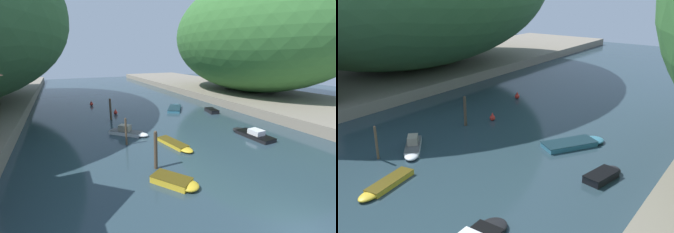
% 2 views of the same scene
% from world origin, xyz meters
% --- Properties ---
extents(water_surface, '(130.00, 130.00, 0.00)m').
position_xyz_m(water_surface, '(0.00, 30.00, 0.00)').
color(water_surface, '#283D47').
rests_on(water_surface, ground).
extents(left_bank, '(22.00, 120.00, 1.41)m').
position_xyz_m(left_bank, '(-26.55, 30.00, 0.71)').
color(left_bank, gray).
rests_on(left_bank, ground).
extents(boat_near_quay, '(2.13, 5.11, 0.40)m').
position_xyz_m(boat_near_quay, '(-0.54, 13.47, 0.20)').
color(boat_near_quay, gold).
rests_on(boat_near_quay, water_surface).
extents(boat_white_cruiser, '(2.04, 3.74, 0.58)m').
position_xyz_m(boat_white_cruiser, '(11.54, 24.14, 0.28)').
color(boat_white_cruiser, black).
rests_on(boat_white_cruiser, water_surface).
extents(boat_far_right_bank, '(4.85, 6.13, 0.47)m').
position_xyz_m(boat_far_right_bank, '(7.11, 28.47, 0.23)').
color(boat_far_right_bank, teal).
rests_on(boat_far_right_bank, water_surface).
extents(boat_far_upstream, '(4.25, 4.25, 1.18)m').
position_xyz_m(boat_far_upstream, '(-3.90, 18.97, 0.35)').
color(boat_far_upstream, white).
rests_on(boat_far_upstream, water_surface).
extents(mooring_post_middle, '(0.21, 0.21, 2.93)m').
position_xyz_m(mooring_post_middle, '(-5.00, 16.19, 1.47)').
color(mooring_post_middle, brown).
rests_on(mooring_post_middle, water_surface).
extents(mooring_post_farthest, '(0.30, 0.30, 3.17)m').
position_xyz_m(mooring_post_farthest, '(-4.44, 26.42, 1.59)').
color(mooring_post_farthest, '#4C3D2D').
rests_on(mooring_post_farthest, water_surface).
extents(channel_buoy_near, '(0.62, 0.62, 0.92)m').
position_xyz_m(channel_buoy_near, '(-5.69, 37.68, 0.36)').
color(channel_buoy_near, red).
rests_on(channel_buoy_near, water_surface).
extents(channel_buoy_far, '(0.60, 0.60, 0.90)m').
position_xyz_m(channel_buoy_far, '(-3.12, 29.25, 0.35)').
color(channel_buoy_far, red).
rests_on(channel_buoy_far, water_surface).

